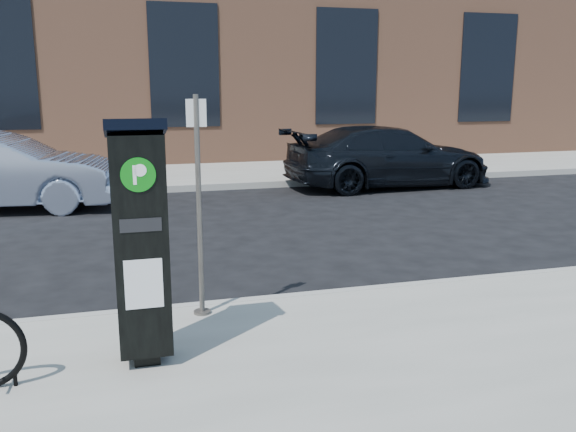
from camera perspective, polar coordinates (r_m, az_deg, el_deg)
name	(u,v)px	position (r m, az deg, el deg)	size (l,w,h in m)	color
ground	(309,305)	(7.00, 2.01, -8.35)	(120.00, 120.00, 0.00)	black
sidewalk_far	(181,159)	(20.48, -10.00, 5.30)	(60.00, 12.00, 0.15)	gray
curb_near	(310,300)	(6.96, 2.06, -7.83)	(60.00, 0.12, 0.16)	#9E9B93
curb_far	(207,187)	(14.60, -7.59, 2.67)	(60.00, 0.12, 0.16)	#9E9B93
building	(168,37)	(23.39, -11.16, 16.09)	(28.00, 10.05, 8.25)	#9B6346
parking_kiosk	(141,241)	(5.11, -13.60, -2.32)	(0.47, 0.42, 2.05)	black
sign_pole	(199,209)	(6.11, -8.31, 0.69)	(0.20, 0.18, 2.22)	#5C5752
car_dark	(388,157)	(15.16, 9.37, 5.51)	(2.08, 5.11, 1.48)	black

